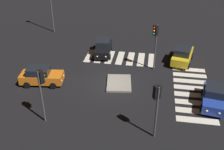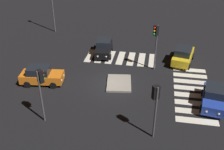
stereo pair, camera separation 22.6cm
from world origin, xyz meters
The scene contains 11 objects.
ground_plane centered at (0.00, 0.00, 0.00)m, with size 80.00×80.00×0.00m, color black.
traffic_island centered at (0.18, -0.63, 0.09)m, with size 3.21×2.58×0.18m.
car_black centered at (6.16, 2.02, 0.83)m, with size 4.02×2.13×1.70m.
car_yellow centered at (5.56, -6.61, 0.87)m, with size 4.29×2.57×1.77m.
car_orange centered at (-0.91, 6.43, 0.83)m, with size 2.17×4.02×1.69m.
car_blue centered at (-1.74, -8.63, 0.82)m, with size 4.00×2.26×1.67m.
traffic_light_west centered at (-5.83, 4.05, 3.26)m, with size 0.53×0.54×4.30m.
traffic_light_east centered at (3.46, -3.61, 3.55)m, with size 0.54×0.54×4.70m.
traffic_light_south centered at (-6.16, -3.95, 3.12)m, with size 0.53×0.54×4.12m.
crosswalk_near centered at (0.00, -7.25, 0.01)m, with size 8.75×3.20×0.02m.
crosswalk_side centered at (5.52, 0.00, 0.01)m, with size 3.20×7.60×0.02m.
Camera 2 is at (-20.56, -3.62, 13.18)m, focal length 42.75 mm.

